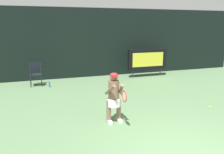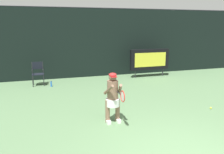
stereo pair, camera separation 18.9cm
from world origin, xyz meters
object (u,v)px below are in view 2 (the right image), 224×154
object	(u,v)px
umpire_chair	(38,72)
scoreboard	(150,59)
tennis_player	(113,96)
tennis_racket	(122,96)
tennis_ball_loose	(211,108)
water_bottle	(51,84)

from	to	relation	value
umpire_chair	scoreboard	bearing A→B (deg)	1.14
scoreboard	tennis_player	bearing A→B (deg)	-125.51
scoreboard	tennis_player	xyz separation A→B (m)	(-3.66, -5.13, -0.16)
scoreboard	umpire_chair	distance (m)	5.77
tennis_racket	tennis_ball_loose	size ratio (longest dim) A/B	8.85
tennis_racket	scoreboard	bearing A→B (deg)	53.78
tennis_ball_loose	umpire_chair	bearing A→B (deg)	138.04
tennis_racket	water_bottle	bearing A→B (deg)	104.01
tennis_player	tennis_ball_loose	xyz separation A→B (m)	(3.45, 0.04, -0.75)
umpire_chair	tennis_ball_loose	distance (m)	7.47
umpire_chair	tennis_racket	size ratio (longest dim) A/B	1.79
tennis_player	tennis_ball_loose	size ratio (longest dim) A/B	21.36
umpire_chair	tennis_player	size ratio (longest dim) A/B	0.74
tennis_player	tennis_ball_loose	world-z (taller)	tennis_player
umpire_chair	water_bottle	size ratio (longest dim) A/B	4.08
scoreboard	water_bottle	distance (m)	5.30
scoreboard	tennis_racket	distance (m)	6.67
tennis_racket	tennis_ball_loose	distance (m)	3.50
water_bottle	tennis_ball_loose	size ratio (longest dim) A/B	3.90
tennis_racket	umpire_chair	bearing A→B (deg)	107.69
water_bottle	umpire_chair	bearing A→B (deg)	139.51
water_bottle	tennis_player	world-z (taller)	tennis_player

